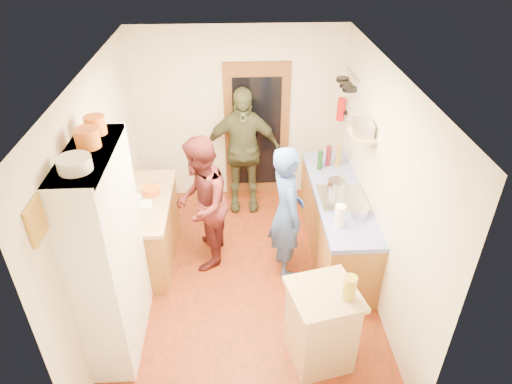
{
  "coord_description": "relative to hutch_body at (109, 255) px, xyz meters",
  "views": [
    {
      "loc": [
        -0.07,
        -4.2,
        3.94
      ],
      "look_at": [
        0.15,
        0.15,
        1.16
      ],
      "focal_mm": 32.0,
      "sensor_mm": 36.0,
      "label": 1
    }
  ],
  "objects": [
    {
      "name": "pot_on_hob",
      "position": [
        2.45,
        1.29,
        -0.09
      ],
      "size": [
        0.22,
        0.22,
        0.14
      ],
      "primitive_type": "cylinder",
      "color": "silver",
      "rests_on": "hob"
    },
    {
      "name": "door_glass",
      "position": [
        1.55,
        2.74,
        -0.05
      ],
      "size": [
        0.7,
        0.02,
        1.7
      ],
      "primitive_type": "cube",
      "color": "black",
      "rests_on": "door_frame"
    },
    {
      "name": "cutting_board",
      "position": [
        1.95,
        -0.37,
        -0.21
      ],
      "size": [
        0.4,
        0.35,
        0.02
      ],
      "primitive_type": "cube",
      "rotation": [
        0.0,
        0.0,
        0.23
      ],
      "color": "white",
      "rests_on": "island_top"
    },
    {
      "name": "ceiling",
      "position": [
        1.3,
        0.8,
        1.51
      ],
      "size": [
        3.0,
        4.0,
        0.02
      ],
      "primitive_type": "cube",
      "color": "silver",
      "rests_on": "ground"
    },
    {
      "name": "door_frame",
      "position": [
        1.55,
        2.77,
        -0.05
      ],
      "size": [
        0.95,
        0.06,
        2.1
      ],
      "primitive_type": "cube",
      "color": "brown",
      "rests_on": "ground"
    },
    {
      "name": "pan_rail",
      "position": [
        2.76,
        2.33,
        0.95
      ],
      "size": [
        0.02,
        0.65,
        0.02
      ],
      "primitive_type": "cylinder",
      "rotation": [
        1.57,
        0.0,
        0.0
      ],
      "color": "silver",
      "rests_on": "wall_right"
    },
    {
      "name": "right_counter_base",
      "position": [
        2.5,
        1.3,
        -0.68
      ],
      "size": [
        0.6,
        2.2,
        0.84
      ],
      "primitive_type": "cube",
      "color": "#9D682A",
      "rests_on": "ground"
    },
    {
      "name": "toaster",
      "position": [
        0.15,
        0.87,
        -0.11
      ],
      "size": [
        0.28,
        0.21,
        0.19
      ],
      "primitive_type": "cube",
      "rotation": [
        0.0,
        0.0,
        0.21
      ],
      "color": "white",
      "rests_on": "left_counter_top"
    },
    {
      "name": "orange_pot_b",
      "position": [
        0.0,
        0.36,
        1.18
      ],
      "size": [
        0.18,
        0.18,
        0.16
      ],
      "primitive_type": "cylinder",
      "color": "orange",
      "rests_on": "hutch_top_shelf"
    },
    {
      "name": "pan_hang_a",
      "position": [
        2.7,
        2.15,
        0.82
      ],
      "size": [
        0.18,
        0.18,
        0.05
      ],
      "primitive_type": "cylinder",
      "color": "black",
      "rests_on": "pan_rail"
    },
    {
      "name": "wall_back",
      "position": [
        1.3,
        2.81,
        0.2
      ],
      "size": [
        3.0,
        0.02,
        2.6
      ],
      "primitive_type": "cube",
      "color": "beige",
      "rests_on": "ground"
    },
    {
      "name": "wall_shelf",
      "position": [
        2.67,
        1.25,
        0.6
      ],
      "size": [
        0.26,
        0.42,
        0.03
      ],
      "primitive_type": "cube",
      "color": "tan",
      "rests_on": "wall_right"
    },
    {
      "name": "radio",
      "position": [
        2.67,
        1.25,
        0.69
      ],
      "size": [
        0.26,
        0.33,
        0.15
      ],
      "primitive_type": "cube",
      "rotation": [
        0.0,
        0.0,
        -0.14
      ],
      "color": "silver",
      "rests_on": "wall_shelf"
    },
    {
      "name": "wall_left",
      "position": [
        -0.21,
        0.8,
        0.2
      ],
      "size": [
        0.02,
        4.0,
        2.6
      ],
      "primitive_type": "cube",
      "color": "beige",
      "rests_on": "ground"
    },
    {
      "name": "kettle",
      "position": [
        0.05,
        1.05,
        -0.11
      ],
      "size": [
        0.2,
        0.2,
        0.18
      ],
      "primitive_type": "cylinder",
      "rotation": [
        0.0,
        0.0,
        -0.27
      ],
      "color": "white",
      "rests_on": "left_counter_top"
    },
    {
      "name": "island_top",
      "position": [
        2.01,
        -0.4,
        -0.22
      ],
      "size": [
        0.75,
        0.75,
        0.05
      ],
      "primitive_type": "cube",
      "rotation": [
        0.0,
        0.0,
        0.23
      ],
      "color": "tan",
      "rests_on": "island_base"
    },
    {
      "name": "wall_front",
      "position": [
        1.3,
        -1.21,
        0.2
      ],
      "size": [
        3.0,
        0.02,
        2.6
      ],
      "primitive_type": "cube",
      "color": "beige",
      "rests_on": "ground"
    },
    {
      "name": "right_counter_top",
      "position": [
        2.5,
        1.3,
        -0.23
      ],
      "size": [
        0.62,
        2.22,
        0.06
      ],
      "primitive_type": "cube",
      "color": "#0919A3",
      "rests_on": "right_counter_base"
    },
    {
      "name": "hob",
      "position": [
        2.5,
        1.14,
        -0.18
      ],
      "size": [
        0.55,
        0.58,
        0.04
      ],
      "primitive_type": "cube",
      "color": "silver",
      "rests_on": "right_counter_top"
    },
    {
      "name": "chopping_board",
      "position": [
        0.12,
        1.76,
        -0.19
      ],
      "size": [
        0.31,
        0.23,
        0.02
      ],
      "primitive_type": "cube",
      "rotation": [
        0.0,
        0.0,
        -0.03
      ],
      "color": "tan",
      "rests_on": "left_counter_top"
    },
    {
      "name": "picture_frame",
      "position": [
        -0.18,
        -0.75,
        0.95
      ],
      "size": [
        0.03,
        0.25,
        0.3
      ],
      "primitive_type": "cube",
      "color": "gold",
      "rests_on": "wall_left"
    },
    {
      "name": "pan_hang_b",
      "position": [
        2.7,
        2.35,
        0.8
      ],
      "size": [
        0.16,
        0.16,
        0.05
      ],
      "primitive_type": "cylinder",
      "color": "black",
      "rests_on": "pan_rail"
    },
    {
      "name": "person_back",
      "position": [
        1.33,
        2.4,
        -0.16
      ],
      "size": [
        1.11,
        0.47,
        1.88
      ],
      "primitive_type": "imported",
      "rotation": [
        0.0,
        0.0,
        -0.01
      ],
      "color": "#363A24",
      "rests_on": "ground"
    },
    {
      "name": "left_counter_base",
      "position": [
        0.1,
        1.25,
        -0.68
      ],
      "size": [
        0.6,
        1.4,
        0.85
      ],
      "primitive_type": "cube",
      "color": "#9D682A",
      "rests_on": "ground"
    },
    {
      "name": "bottle_a",
      "position": [
        2.35,
        1.89,
        -0.07
      ],
      "size": [
        0.09,
        0.09,
        0.27
      ],
      "primitive_type": "cylinder",
      "rotation": [
        0.0,
        0.0,
        -0.29
      ],
      "color": "#143F14",
      "rests_on": "right_counter_top"
    },
    {
      "name": "orange_pot_a",
      "position": [
        0.0,
        0.1,
        1.18
      ],
      "size": [
        0.21,
        0.21,
        0.16
      ],
      "primitive_type": "cylinder",
      "color": "orange",
      "rests_on": "hutch_top_shelf"
    },
    {
      "name": "orange_bowl",
      "position": [
        0.18,
        1.38,
        -0.15
      ],
      "size": [
        0.25,
        0.25,
        0.09
      ],
      "primitive_type": "cylinder",
      "rotation": [
        0.0,
        0.0,
        0.23
      ],
      "color": "orange",
      "rests_on": "left_counter_top"
    },
    {
      "name": "hutch_top_shelf",
      "position": [
        0.0,
        0.0,
        1.08
      ],
      "size": [
        0.4,
        1.14,
        0.04
      ],
      "primitive_type": "cube",
      "color": "white",
      "rests_on": "hutch_body"
    },
    {
      "name": "oil_jar",
      "position": [
        2.21,
        -0.48,
        -0.07
      ],
      "size": [
        0.15,
        0.15,
        0.24
      ],
      "primitive_type": "cylinder",
      "rotation": [
        0.0,
        0.0,
        0.23
      ],
      "color": "#AD9E2D",
      "rests_on": "island_top"
    },
    {
      "name": "island_base",
      "position": [
        2.01,
        -0.4,
        -0.67
      ],
      "size": [
        0.66,
        0.66,
        0.86
      ],
      "primitive_type": "cube",
      "rotation": [
        0.0,
        0.0,
        0.23
      ],
      "color": "tan",
      "rests_on": "ground"
    },
    {
      "name": "left_counter_top",
      "position": [
        0.1,
        1.25,
        -0.23
      ],
      "size": [
        0.64,
        1.44,
        0.05
      ],
      "primitive_type": "cube",
      "color": "tan",
      "rests_on": "left_counter_base"
    },
    {
      "name": "person_left",
      "position": [
        0.83,
        1.21,
        -0.23
      ],
      "size": [
        0.71,
        0.89,
        1.73
      ],
      "primitive_type": "imported",
      "rotation": [
        0.0,
        0.0,
        -1.64
      ],
      "color": "#4A191A",
      "rests_on": "ground"
    },
    {
      "name": "hutch_body",
      "position": [
        0.0,
        0.0,
        0.0
      ],
      "size": [
        0.4,
        1.2,
        2.2
      ],
      "primitive_type": "cube",
      "color": "white",
      "rests_on": "ground"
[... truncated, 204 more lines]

